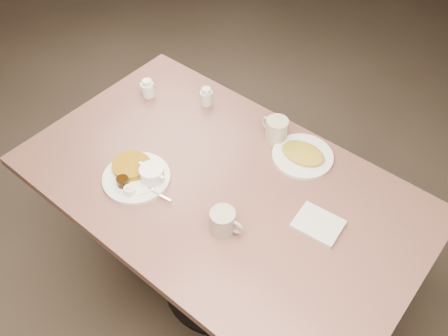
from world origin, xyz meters
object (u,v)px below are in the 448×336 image
Objects in this scene: coffee_mug_far at (276,130)px; creamer_left at (148,88)px; hash_plate at (303,155)px; coffee_mug_near at (224,221)px; diner_table at (221,211)px; creamer_right at (206,96)px; main_plate at (138,174)px.

coffee_mug_far is 0.61m from creamer_left.
hash_plate is (0.74, 0.11, -0.02)m from creamer_left.
diner_table is at bearing 132.61° from coffee_mug_near.
creamer_right is (-0.34, 0.31, 0.21)m from diner_table.
main_plate is 0.50m from creamer_right.
diner_table is 0.39m from coffee_mug_far.
creamer_right is at bearing 27.54° from creamer_left.
diner_table is 11.48× the size of coffee_mug_near.
coffee_mug_near is (0.39, 0.02, 0.02)m from main_plate.
coffee_mug_far reaches higher than creamer_left.
main_plate is at bearing -79.75° from creamer_right.
creamer_right is (-0.36, -0.01, -0.01)m from coffee_mug_far.
main_plate is 2.36× the size of coffee_mug_near.
diner_table is 18.75× the size of creamer_right.
creamer_right is (-0.09, 0.49, 0.01)m from main_plate.
coffee_mug_far reaches higher than hash_plate.
creamer_left is 0.75m from hash_plate.
hash_plate is at bearing -6.91° from coffee_mug_far.
hash_plate reaches higher than diner_table.
creamer_left is (-0.32, 0.37, 0.01)m from main_plate.
main_plate reaches higher than hash_plate.
main_plate is at bearing -176.35° from coffee_mug_near.
diner_table is at bearing -18.34° from creamer_left.
coffee_mug_near is (0.14, -0.15, 0.22)m from diner_table.
creamer_left is (-0.59, -0.13, -0.01)m from coffee_mug_far.
creamer_left is 1.05× the size of creamer_right.
coffee_mug_far is at bearing 86.75° from diner_table.
hash_plate is (0.16, 0.31, 0.18)m from diner_table.
coffee_mug_far is 1.57× the size of creamer_left.
creamer_right reaches higher than main_plate.
coffee_mug_far is (-0.12, 0.47, 0.00)m from coffee_mug_near.
creamer_left reaches higher than hash_plate.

